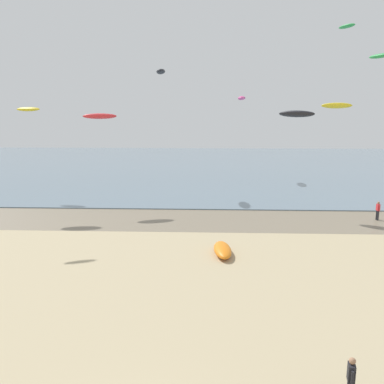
{
  "coord_description": "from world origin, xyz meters",
  "views": [
    {
      "loc": [
        2.24,
        -8.43,
        9.41
      ],
      "look_at": [
        1.38,
        13.1,
        5.05
      ],
      "focal_mm": 36.24,
      "sensor_mm": 36.0,
      "label": 1
    }
  ],
  "objects_px": {
    "kite_aloft_1": "(242,98)",
    "kite_aloft_9": "(161,72)",
    "kite_aloft_2": "(28,109)",
    "person_nearest_camera": "(351,380)",
    "person_mid_beach": "(378,210)",
    "kite_aloft_0": "(347,26)",
    "kite_aloft_11": "(380,56)",
    "kite_aloft_7": "(297,114)",
    "grounded_kite": "(223,250)",
    "kite_aloft_5": "(337,106)",
    "kite_aloft_10": "(100,116)"
  },
  "relations": [
    {
      "from": "kite_aloft_2",
      "to": "person_nearest_camera",
      "type": "bearing_deg",
      "value": 135.58
    },
    {
      "from": "kite_aloft_7",
      "to": "kite_aloft_2",
      "type": "bearing_deg",
      "value": 18.85
    },
    {
      "from": "kite_aloft_11",
      "to": "kite_aloft_7",
      "type": "bearing_deg",
      "value": -101.08
    },
    {
      "from": "kite_aloft_9",
      "to": "kite_aloft_7",
      "type": "bearing_deg",
      "value": 51.82
    },
    {
      "from": "person_nearest_camera",
      "to": "kite_aloft_1",
      "type": "xyz_separation_m",
      "value": [
        0.23,
        47.06,
        10.75
      ]
    },
    {
      "from": "person_nearest_camera",
      "to": "kite_aloft_10",
      "type": "relative_size",
      "value": 0.52
    },
    {
      "from": "grounded_kite",
      "to": "kite_aloft_1",
      "type": "distance_m",
      "value": 35.37
    },
    {
      "from": "kite_aloft_10",
      "to": "kite_aloft_11",
      "type": "relative_size",
      "value": 1.28
    },
    {
      "from": "kite_aloft_5",
      "to": "kite_aloft_0",
      "type": "bearing_deg",
      "value": 74.64
    },
    {
      "from": "person_nearest_camera",
      "to": "kite_aloft_0",
      "type": "bearing_deg",
      "value": 72.81
    },
    {
      "from": "kite_aloft_9",
      "to": "kite_aloft_11",
      "type": "bearing_deg",
      "value": 68.67
    },
    {
      "from": "grounded_kite",
      "to": "kite_aloft_9",
      "type": "bearing_deg",
      "value": 12.35
    },
    {
      "from": "person_nearest_camera",
      "to": "kite_aloft_11",
      "type": "xyz_separation_m",
      "value": [
        11.85,
        28.41,
        13.97
      ]
    },
    {
      "from": "kite_aloft_2",
      "to": "kite_aloft_11",
      "type": "relative_size",
      "value": 1.11
    },
    {
      "from": "kite_aloft_1",
      "to": "person_nearest_camera",
      "type": "bearing_deg",
      "value": -173.47
    },
    {
      "from": "kite_aloft_2",
      "to": "kite_aloft_9",
      "type": "bearing_deg",
      "value": -157.12
    },
    {
      "from": "kite_aloft_2",
      "to": "kite_aloft_9",
      "type": "xyz_separation_m",
      "value": [
        14.69,
        3.88,
        4.42
      ]
    },
    {
      "from": "kite_aloft_0",
      "to": "kite_aloft_5",
      "type": "distance_m",
      "value": 17.27
    },
    {
      "from": "grounded_kite",
      "to": "kite_aloft_10",
      "type": "xyz_separation_m",
      "value": [
        -11.76,
        13.5,
        8.87
      ]
    },
    {
      "from": "kite_aloft_2",
      "to": "kite_aloft_9",
      "type": "relative_size",
      "value": 0.9
    },
    {
      "from": "kite_aloft_7",
      "to": "kite_aloft_0",
      "type": "bearing_deg",
      "value": -87.57
    },
    {
      "from": "kite_aloft_0",
      "to": "grounded_kite",
      "type": "bearing_deg",
      "value": 123.99
    },
    {
      "from": "kite_aloft_5",
      "to": "kite_aloft_11",
      "type": "bearing_deg",
      "value": -30.67
    },
    {
      "from": "kite_aloft_0",
      "to": "kite_aloft_1",
      "type": "bearing_deg",
      "value": 48.96
    },
    {
      "from": "kite_aloft_11",
      "to": "person_mid_beach",
      "type": "bearing_deg",
      "value": -39.82
    },
    {
      "from": "kite_aloft_11",
      "to": "kite_aloft_2",
      "type": "bearing_deg",
      "value": -123.7
    },
    {
      "from": "person_nearest_camera",
      "to": "kite_aloft_7",
      "type": "relative_size",
      "value": 0.5
    },
    {
      "from": "kite_aloft_2",
      "to": "kite_aloft_11",
      "type": "height_order",
      "value": "kite_aloft_11"
    },
    {
      "from": "kite_aloft_10",
      "to": "person_nearest_camera",
      "type": "bearing_deg",
      "value": 103.12
    },
    {
      "from": "person_nearest_camera",
      "to": "kite_aloft_10",
      "type": "height_order",
      "value": "kite_aloft_10"
    },
    {
      "from": "kite_aloft_2",
      "to": "kite_aloft_1",
      "type": "bearing_deg",
      "value": -142.15
    },
    {
      "from": "kite_aloft_0",
      "to": "kite_aloft_1",
      "type": "height_order",
      "value": "kite_aloft_0"
    },
    {
      "from": "kite_aloft_2",
      "to": "kite_aloft_10",
      "type": "xyz_separation_m",
      "value": [
        9.63,
        -5.33,
        -0.74
      ]
    },
    {
      "from": "kite_aloft_1",
      "to": "kite_aloft_2",
      "type": "distance_m",
      "value": 29.14
    },
    {
      "from": "kite_aloft_10",
      "to": "kite_aloft_11",
      "type": "distance_m",
      "value": 27.86
    },
    {
      "from": "kite_aloft_0",
      "to": "kite_aloft_5",
      "type": "bearing_deg",
      "value": 133.84
    },
    {
      "from": "kite_aloft_0",
      "to": "kite_aloft_2",
      "type": "relative_size",
      "value": 0.97
    },
    {
      "from": "kite_aloft_1",
      "to": "kite_aloft_9",
      "type": "distance_m",
      "value": 15.18
    },
    {
      "from": "grounded_kite",
      "to": "kite_aloft_5",
      "type": "relative_size",
      "value": 1.03
    },
    {
      "from": "person_mid_beach",
      "to": "kite_aloft_5",
      "type": "distance_m",
      "value": 12.14
    },
    {
      "from": "kite_aloft_9",
      "to": "kite_aloft_11",
      "type": "relative_size",
      "value": 1.23
    },
    {
      "from": "person_mid_beach",
      "to": "kite_aloft_0",
      "type": "xyz_separation_m",
      "value": [
        2.81,
        20.44,
        19.79
      ]
    },
    {
      "from": "person_nearest_camera",
      "to": "kite_aloft_7",
      "type": "xyz_separation_m",
      "value": [
        3.61,
        26.03,
        8.49
      ]
    },
    {
      "from": "kite_aloft_7",
      "to": "kite_aloft_9",
      "type": "relative_size",
      "value": 1.09
    },
    {
      "from": "kite_aloft_7",
      "to": "kite_aloft_11",
      "type": "distance_m",
      "value": 10.17
    },
    {
      "from": "grounded_kite",
      "to": "kite_aloft_0",
      "type": "distance_m",
      "value": 39.91
    },
    {
      "from": "kite_aloft_1",
      "to": "kite_aloft_9",
      "type": "xyz_separation_m",
      "value": [
        -10.57,
        -10.56,
        2.68
      ]
    },
    {
      "from": "kite_aloft_2",
      "to": "kite_aloft_7",
      "type": "height_order",
      "value": "kite_aloft_2"
    },
    {
      "from": "grounded_kite",
      "to": "kite_aloft_7",
      "type": "xyz_separation_m",
      "value": [
        7.25,
        12.24,
        9.09
      ]
    },
    {
      "from": "kite_aloft_0",
      "to": "kite_aloft_11",
      "type": "relative_size",
      "value": 1.07
    }
  ]
}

